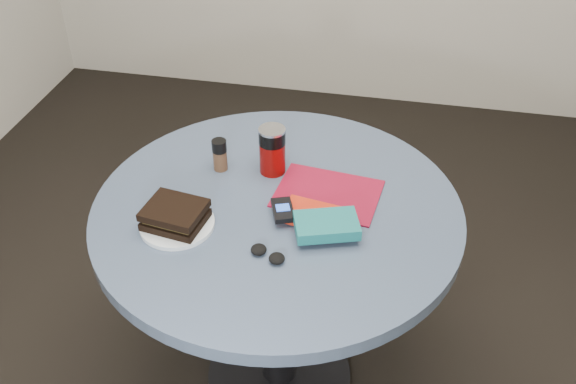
% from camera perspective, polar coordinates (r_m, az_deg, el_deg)
% --- Properties ---
extents(ground, '(4.00, 4.00, 0.00)m').
position_cam_1_polar(ground, '(2.28, -0.77, -16.08)').
color(ground, black).
rests_on(ground, ground).
extents(table, '(1.00, 1.00, 0.75)m').
position_cam_1_polar(table, '(1.84, -0.92, -5.17)').
color(table, black).
rests_on(table, ground).
extents(plate, '(0.20, 0.20, 0.01)m').
position_cam_1_polar(plate, '(1.68, -9.83, -2.83)').
color(plate, white).
rests_on(plate, table).
extents(sandwich, '(0.16, 0.15, 0.05)m').
position_cam_1_polar(sandwich, '(1.66, -10.02, -2.01)').
color(sandwich, black).
rests_on(sandwich, plate).
extents(soda_can, '(0.10, 0.10, 0.14)m').
position_cam_1_polar(soda_can, '(1.82, -1.41, 3.73)').
color(soda_can, '#6F0705').
rests_on(soda_can, table).
extents(pepper_grinder, '(0.04, 0.04, 0.10)m').
position_cam_1_polar(pepper_grinder, '(1.85, -6.08, 3.32)').
color(pepper_grinder, '#4B3120').
rests_on(pepper_grinder, table).
extents(magazine, '(0.30, 0.24, 0.00)m').
position_cam_1_polar(magazine, '(1.77, 3.55, -0.14)').
color(magazine, maroon).
rests_on(magazine, table).
extents(red_book, '(0.18, 0.13, 0.01)m').
position_cam_1_polar(red_book, '(1.68, 2.20, -2.03)').
color(red_book, '#B7230E').
rests_on(red_book, magazine).
extents(novel, '(0.18, 0.15, 0.03)m').
position_cam_1_polar(novel, '(1.62, 3.45, -2.97)').
color(novel, '#145B5F').
rests_on(novel, red_book).
extents(mp3_player, '(0.08, 0.10, 0.02)m').
position_cam_1_polar(mp3_player, '(1.67, -0.47, -1.61)').
color(mp3_player, black).
rests_on(mp3_player, red_book).
extents(headphones, '(0.10, 0.07, 0.02)m').
position_cam_1_polar(headphones, '(1.57, -1.82, -5.53)').
color(headphones, black).
rests_on(headphones, table).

